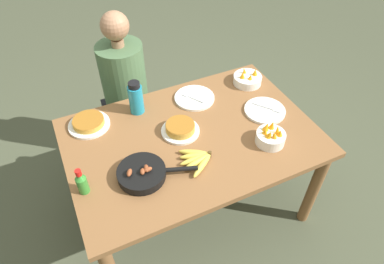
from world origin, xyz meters
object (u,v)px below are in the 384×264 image
skillet (143,173)px  water_bottle (136,98)px  banana_bunch (197,159)px  frittata_plate_side (89,123)px  person_figure (128,101)px  frittata_plate_center (180,129)px  fruit_bowl_mango (271,137)px  empty_plate_far_left (194,98)px  hot_sauce_bottle (82,182)px  fruit_bowl_citrus (248,79)px  empty_plate_near_front (265,111)px

skillet → water_bottle: bearing=94.0°
banana_bunch → water_bottle: size_ratio=1.04×
frittata_plate_side → person_figure: bearing=49.8°
skillet → frittata_plate_center: (0.30, 0.22, -0.00)m
skillet → water_bottle: water_bottle is taller
frittata_plate_center → fruit_bowl_mango: size_ratio=1.36×
empty_plate_far_left → water_bottle: 0.38m
water_bottle → hot_sauce_bottle: water_bottle is taller
fruit_bowl_citrus → hot_sauce_bottle: bearing=-160.6°
empty_plate_far_left → hot_sauce_bottle: 0.91m
skillet → fruit_bowl_mango: bearing=14.1°
hot_sauce_bottle → empty_plate_far_left: bearing=27.6°
fruit_bowl_citrus → fruit_bowl_mango: bearing=-108.7°
fruit_bowl_citrus → empty_plate_near_front: bearing=-100.6°
hot_sauce_bottle → water_bottle: bearing=47.0°
skillet → empty_plate_far_left: (0.51, 0.46, -0.02)m
frittata_plate_side → banana_bunch: bearing=-48.5°
empty_plate_near_front → water_bottle: size_ratio=1.18×
fruit_bowl_mango → person_figure: (-0.56, 0.95, -0.26)m
person_figure → skillet: bearing=-100.6°
hot_sauce_bottle → banana_bunch: bearing=-6.0°
frittata_plate_center → water_bottle: water_bottle is taller
fruit_bowl_mango → fruit_bowl_citrus: size_ratio=0.86×
fruit_bowl_citrus → hot_sauce_bottle: size_ratio=1.20×
skillet → frittata_plate_side: skillet is taller
banana_bunch → person_figure: (-0.13, 0.91, -0.23)m
banana_bunch → fruit_bowl_mango: 0.43m
banana_bunch → skillet: skillet is taller
banana_bunch → empty_plate_far_left: banana_bunch is taller
frittata_plate_center → skillet: bearing=-144.3°
hot_sauce_bottle → empty_plate_near_front: bearing=5.9°
frittata_plate_center → empty_plate_near_front: size_ratio=0.88×
banana_bunch → empty_plate_far_left: (0.21, 0.48, -0.01)m
frittata_plate_side → fruit_bowl_citrus: size_ratio=1.28×
empty_plate_near_front → empty_plate_far_left: 0.45m
empty_plate_near_front → hot_sauce_bottle: hot_sauce_bottle is taller
frittata_plate_center → person_figure: 0.72m
empty_plate_near_front → fruit_bowl_mango: 0.26m
fruit_bowl_mango → water_bottle: water_bottle is taller
banana_bunch → person_figure: bearing=98.4°
frittata_plate_center → empty_plate_far_left: frittata_plate_center is taller
empty_plate_near_front → fruit_bowl_citrus: fruit_bowl_citrus is taller
banana_bunch → skillet: bearing=175.6°
banana_bunch → hot_sauce_bottle: hot_sauce_bottle is taller
fruit_bowl_mango → hot_sauce_bottle: hot_sauce_bottle is taller
fruit_bowl_mango → person_figure: person_figure is taller
banana_bunch → empty_plate_near_front: 0.58m
frittata_plate_center → fruit_bowl_citrus: bearing=21.9°
frittata_plate_center → water_bottle: size_ratio=1.04×
skillet → water_bottle: size_ratio=1.85×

